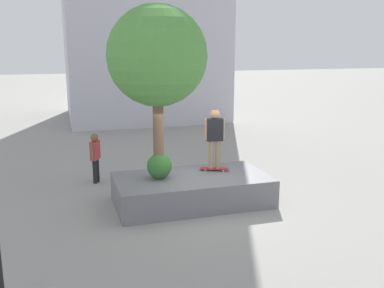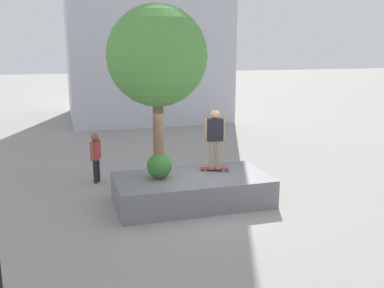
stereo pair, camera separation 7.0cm
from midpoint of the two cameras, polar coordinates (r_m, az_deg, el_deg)
ground_plane at (r=11.82m, az=1.17°, el=-8.10°), size 120.00×120.00×0.00m
planter_ledge at (r=11.90m, az=-0.17°, el=-6.02°), size 4.14×2.18×0.76m
plaza_tree at (r=11.20m, az=-4.79°, el=11.35°), size 2.57×2.57×4.49m
boxwood_shrub at (r=11.58m, az=-4.49°, el=-2.90°), size 0.67×0.67×0.67m
skateboard at (r=12.31m, az=2.79°, el=-3.26°), size 0.82×0.50×0.07m
skateboarder at (r=12.08m, az=2.84°, el=1.24°), size 0.56×0.26×1.68m
pedestrian_crossing at (r=13.86m, az=-12.73°, el=-1.33°), size 0.35×0.48×1.58m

